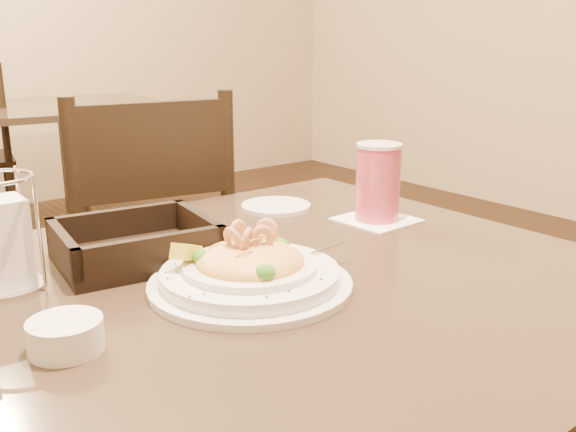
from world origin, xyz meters
TOP-DOWN VIEW (x-y plane):
  - main_table at (0.00, 0.00)m, footprint 0.90×0.90m
  - background_table at (0.57, 2.49)m, footprint 0.99×0.99m
  - dining_chair_near at (0.13, 0.78)m, footprint 0.49×0.49m
  - pasta_bowl at (-0.09, -0.01)m, footprint 0.31×0.28m
  - drink_glass at (0.28, 0.11)m, footprint 0.13×0.13m
  - bread_basket at (-0.16, 0.19)m, footprint 0.25×0.21m
  - napkin_caddy at (-0.35, 0.19)m, footprint 0.10×0.10m
  - side_plate at (0.19, 0.30)m, footprint 0.14×0.14m
  - butter_ramekin at (-0.35, -0.03)m, footprint 0.09×0.09m

SIDE VIEW (x-z plane):
  - main_table at x=0.00m, z-range 0.13..0.86m
  - background_table at x=0.57m, z-range 0.13..0.86m
  - dining_chair_near at x=0.13m, z-range 0.03..0.96m
  - side_plate at x=0.19m, z-range 0.72..0.73m
  - butter_ramekin at x=-0.35m, z-range 0.72..0.76m
  - bread_basket at x=-0.16m, z-range 0.71..0.78m
  - pasta_bowl at x=-0.09m, z-range 0.70..0.79m
  - napkin_caddy at x=-0.35m, z-range 0.71..0.87m
  - drink_glass at x=0.28m, z-range 0.72..0.87m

